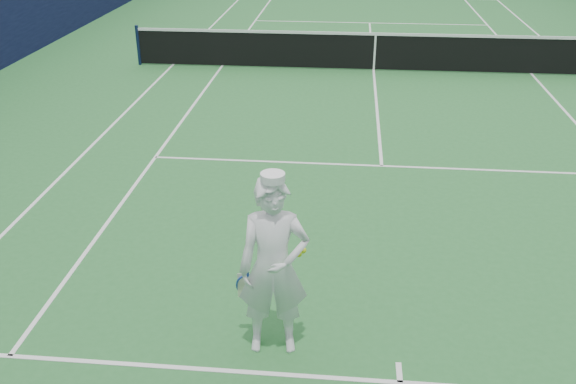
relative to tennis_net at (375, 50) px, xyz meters
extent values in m
plane|color=#296C31|center=(0.00, 0.00, -0.55)|extent=(80.00, 80.00, 0.00)
cube|color=white|center=(0.00, -11.88, -0.55)|extent=(11.03, 0.06, 0.01)
cube|color=white|center=(-5.49, 0.00, -0.55)|extent=(0.06, 23.83, 0.01)
cube|color=white|center=(-4.12, 0.00, -0.55)|extent=(0.06, 23.77, 0.01)
cube|color=white|center=(4.12, 0.00, -0.55)|extent=(0.06, 23.77, 0.01)
cube|color=white|center=(0.00, 6.40, -0.55)|extent=(8.23, 0.06, 0.01)
cube|color=white|center=(0.00, -6.40, -0.55)|extent=(8.23, 0.06, 0.01)
cube|color=white|center=(0.00, 0.00, -0.55)|extent=(0.06, 12.80, 0.01)
cube|color=white|center=(0.00, -11.73, -0.55)|extent=(0.06, 0.30, 0.01)
cylinder|color=#141E4C|center=(-6.40, 0.00, -0.02)|extent=(0.09, 0.09, 1.07)
cube|color=black|center=(0.00, 0.00, -0.05)|extent=(12.79, 0.02, 0.92)
cube|color=white|center=(0.00, 0.00, 0.42)|extent=(12.79, 0.04, 0.07)
cube|color=white|center=(0.00, 0.00, -0.08)|extent=(0.05, 0.03, 0.94)
imported|color=white|center=(-1.33, -11.43, 0.44)|extent=(0.78, 0.57, 2.00)
cylinder|color=white|center=(-1.33, -11.43, 1.46)|extent=(0.24, 0.24, 0.08)
cube|color=white|center=(-1.34, -11.30, 1.43)|extent=(0.19, 0.12, 0.02)
cylinder|color=navy|center=(-1.62, -11.38, 0.48)|extent=(0.05, 0.09, 0.22)
cube|color=#1B3C96|center=(-1.62, -11.32, 0.30)|extent=(0.02, 0.02, 0.14)
torus|color=#1B3C96|center=(-1.63, -11.27, 0.10)|extent=(0.30, 0.14, 0.29)
cube|color=beige|center=(-1.63, -11.27, 0.10)|extent=(0.22, 0.03, 0.30)
sphere|color=#D3DF19|center=(-1.08, -11.30, 0.54)|extent=(0.07, 0.07, 0.07)
sphere|color=#D3DF19|center=(-1.04, -11.27, 0.57)|extent=(0.07, 0.07, 0.07)
camera|label=1|loc=(-0.64, -16.94, 4.00)|focal=40.00mm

